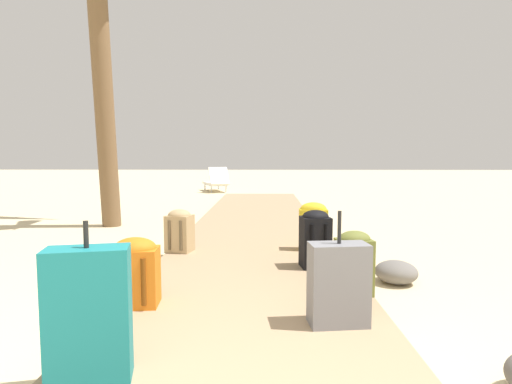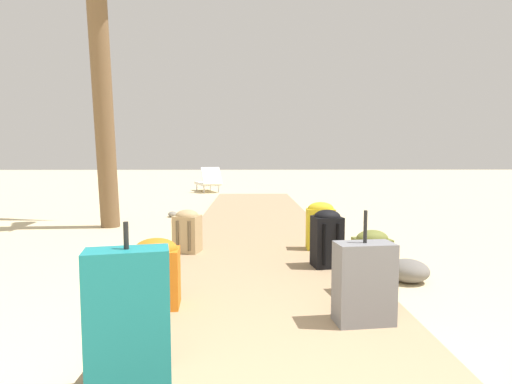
# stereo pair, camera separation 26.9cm
# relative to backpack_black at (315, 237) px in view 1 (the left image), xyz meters

# --- Properties ---
(ground_plane) EXTENTS (60.00, 60.00, 0.00)m
(ground_plane) POSITION_rel_backpack_black_xyz_m (-0.63, 1.47, -0.38)
(ground_plane) COLOR beige
(boardwalk) EXTENTS (1.95, 10.78, 0.08)m
(boardwalk) POSITION_rel_backpack_black_xyz_m (-0.63, 2.55, -0.34)
(boardwalk) COLOR tan
(boardwalk) RESTS_ON ground
(backpack_black) EXTENTS (0.30, 0.28, 0.56)m
(backpack_black) POSITION_rel_backpack_black_xyz_m (0.00, 0.00, 0.00)
(backpack_black) COLOR black
(backpack_black) RESTS_ON boardwalk
(backpack_tan) EXTENTS (0.32, 0.30, 0.48)m
(backpack_tan) POSITION_rel_backpack_black_xyz_m (-1.46, 0.65, -0.04)
(backpack_tan) COLOR tan
(backpack_tan) RESTS_ON boardwalk
(suitcase_grey) EXTENTS (0.39, 0.24, 0.74)m
(suitcase_grey) POSITION_rel_backpack_black_xyz_m (-0.02, -1.38, -0.03)
(suitcase_grey) COLOR slate
(suitcase_grey) RESTS_ON boardwalk
(backpack_yellow) EXTENTS (0.32, 0.22, 0.55)m
(backpack_yellow) POSITION_rel_backpack_black_xyz_m (0.07, 0.76, -0.01)
(backpack_yellow) COLOR gold
(backpack_yellow) RESTS_ON boardwalk
(backpack_olive) EXTENTS (0.30, 0.25, 0.50)m
(backpack_olive) POSITION_rel_backpack_black_xyz_m (0.20, -0.79, -0.03)
(backpack_olive) COLOR olive
(backpack_olive) RESTS_ON boardwalk
(backpack_orange) EXTENTS (0.34, 0.28, 0.50)m
(backpack_orange) POSITION_rel_backpack_black_xyz_m (-1.43, -1.06, -0.03)
(backpack_orange) COLOR orange
(backpack_orange) RESTS_ON boardwalk
(suitcase_teal) EXTENTS (0.41, 0.26, 0.78)m
(suitcase_teal) POSITION_rel_backpack_black_xyz_m (-1.34, -2.07, 0.03)
(suitcase_teal) COLOR #197A7F
(suitcase_teal) RESTS_ON boardwalk
(lounge_chair) EXTENTS (1.05, 1.62, 0.81)m
(lounge_chair) POSITION_rel_backpack_black_xyz_m (-2.08, 9.57, -0.05)
(lounge_chair) COLOR white
(lounge_chair) RESTS_ON ground
(rock_left_far) EXTENTS (0.23, 0.26, 0.11)m
(rock_left_far) POSITION_rel_backpack_black_xyz_m (-2.22, 3.91, -0.32)
(rock_left_far) COLOR gray
(rock_left_far) RESTS_ON ground
(rock_right_far) EXTENTS (0.53, 0.53, 0.21)m
(rock_right_far) POSITION_rel_backpack_black_xyz_m (0.71, -0.24, -0.27)
(rock_right_far) COLOR slate
(rock_right_far) RESTS_ON ground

